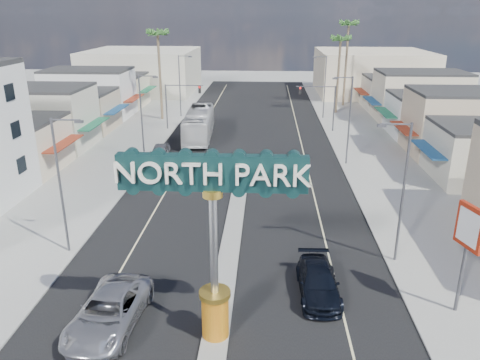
# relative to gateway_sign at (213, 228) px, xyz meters

# --- Properties ---
(ground) EXTENTS (160.00, 160.00, 0.00)m
(ground) POSITION_rel_gateway_sign_xyz_m (0.00, 28.02, -5.93)
(ground) COLOR gray
(ground) RESTS_ON ground
(road) EXTENTS (20.00, 120.00, 0.01)m
(road) POSITION_rel_gateway_sign_xyz_m (0.00, 28.02, -5.92)
(road) COLOR black
(road) RESTS_ON ground
(median_island) EXTENTS (1.30, 30.00, 0.16)m
(median_island) POSITION_rel_gateway_sign_xyz_m (0.00, 12.02, -5.85)
(median_island) COLOR gray
(median_island) RESTS_ON ground
(sidewalk_left) EXTENTS (8.00, 120.00, 0.12)m
(sidewalk_left) POSITION_rel_gateway_sign_xyz_m (-14.00, 28.02, -5.87)
(sidewalk_left) COLOR gray
(sidewalk_left) RESTS_ON ground
(sidewalk_right) EXTENTS (8.00, 120.00, 0.12)m
(sidewalk_right) POSITION_rel_gateway_sign_xyz_m (14.00, 28.02, -5.87)
(sidewalk_right) COLOR gray
(sidewalk_right) RESTS_ON ground
(storefront_row_left) EXTENTS (12.00, 42.00, 6.00)m
(storefront_row_left) POSITION_rel_gateway_sign_xyz_m (-24.00, 41.02, -2.93)
(storefront_row_left) COLOR beige
(storefront_row_left) RESTS_ON ground
(storefront_row_right) EXTENTS (12.00, 42.00, 6.00)m
(storefront_row_right) POSITION_rel_gateway_sign_xyz_m (24.00, 41.02, -2.93)
(storefront_row_right) COLOR #B7B29E
(storefront_row_right) RESTS_ON ground
(backdrop_far_left) EXTENTS (20.00, 20.00, 8.00)m
(backdrop_far_left) POSITION_rel_gateway_sign_xyz_m (-22.00, 73.02, -1.93)
(backdrop_far_left) COLOR #B7B29E
(backdrop_far_left) RESTS_ON ground
(backdrop_far_right) EXTENTS (20.00, 20.00, 8.00)m
(backdrop_far_right) POSITION_rel_gateway_sign_xyz_m (22.00, 73.02, -1.93)
(backdrop_far_right) COLOR beige
(backdrop_far_right) RESTS_ON ground
(gateway_sign) EXTENTS (8.20, 1.50, 9.15)m
(gateway_sign) POSITION_rel_gateway_sign_xyz_m (0.00, 0.00, 0.00)
(gateway_sign) COLOR #C3540F
(gateway_sign) RESTS_ON median_island
(traffic_signal_left) EXTENTS (5.09, 0.45, 6.00)m
(traffic_signal_left) POSITION_rel_gateway_sign_xyz_m (-9.18, 42.02, -1.65)
(traffic_signal_left) COLOR #47474C
(traffic_signal_left) RESTS_ON ground
(traffic_signal_right) EXTENTS (5.09, 0.45, 6.00)m
(traffic_signal_right) POSITION_rel_gateway_sign_xyz_m (9.18, 42.02, -1.65)
(traffic_signal_right) COLOR #47474C
(traffic_signal_right) RESTS_ON ground
(streetlight_l_near) EXTENTS (2.03, 0.22, 9.00)m
(streetlight_l_near) POSITION_rel_gateway_sign_xyz_m (-10.43, 8.02, -0.86)
(streetlight_l_near) COLOR #47474C
(streetlight_l_near) RESTS_ON ground
(streetlight_l_mid) EXTENTS (2.03, 0.22, 9.00)m
(streetlight_l_mid) POSITION_rel_gateway_sign_xyz_m (-10.43, 28.02, -0.86)
(streetlight_l_mid) COLOR #47474C
(streetlight_l_mid) RESTS_ON ground
(streetlight_l_far) EXTENTS (2.03, 0.22, 9.00)m
(streetlight_l_far) POSITION_rel_gateway_sign_xyz_m (-10.43, 50.02, -0.86)
(streetlight_l_far) COLOR #47474C
(streetlight_l_far) RESTS_ON ground
(streetlight_r_near) EXTENTS (2.03, 0.22, 9.00)m
(streetlight_r_near) POSITION_rel_gateway_sign_xyz_m (10.43, 8.02, -0.86)
(streetlight_r_near) COLOR #47474C
(streetlight_r_near) RESTS_ON ground
(streetlight_r_mid) EXTENTS (2.03, 0.22, 9.00)m
(streetlight_r_mid) POSITION_rel_gateway_sign_xyz_m (10.43, 28.02, -0.86)
(streetlight_r_mid) COLOR #47474C
(streetlight_r_mid) RESTS_ON ground
(streetlight_r_far) EXTENTS (2.03, 0.22, 9.00)m
(streetlight_r_far) POSITION_rel_gateway_sign_xyz_m (10.43, 50.02, -0.86)
(streetlight_r_far) COLOR #47474C
(streetlight_r_far) RESTS_ON ground
(palm_left_far) EXTENTS (2.60, 2.60, 13.10)m
(palm_left_far) POSITION_rel_gateway_sign_xyz_m (-13.00, 48.02, 5.57)
(palm_left_far) COLOR brown
(palm_left_far) RESTS_ON ground
(palm_right_mid) EXTENTS (2.60, 2.60, 12.10)m
(palm_right_mid) POSITION_rel_gateway_sign_xyz_m (13.00, 54.02, 4.67)
(palm_right_mid) COLOR brown
(palm_right_mid) RESTS_ON ground
(palm_right_far) EXTENTS (2.60, 2.60, 14.10)m
(palm_right_far) POSITION_rel_gateway_sign_xyz_m (15.00, 60.02, 6.46)
(palm_right_far) COLOR brown
(palm_right_far) RESTS_ON ground
(suv_left) EXTENTS (3.41, 6.59, 1.78)m
(suv_left) POSITION_rel_gateway_sign_xyz_m (-5.40, 0.52, -5.04)
(suv_left) COLOR #B1B1B6
(suv_left) RESTS_ON ground
(suv_right) EXTENTS (2.32, 5.39, 1.55)m
(suv_right) POSITION_rel_gateway_sign_xyz_m (5.33, 4.03, -5.15)
(suv_right) COLOR black
(suv_right) RESTS_ON ground
(car_parked_left) EXTENTS (2.32, 4.93, 1.63)m
(car_parked_left) POSITION_rel_gateway_sign_xyz_m (-9.00, 28.51, -5.11)
(car_parked_left) COLOR slate
(car_parked_left) RESTS_ON ground
(city_bus) EXTENTS (3.65, 12.87, 3.55)m
(city_bus) POSITION_rel_gateway_sign_xyz_m (-6.13, 37.89, -4.15)
(city_bus) COLOR silver
(city_bus) RESTS_ON ground
(bank_pylon_sign) EXTENTS (0.75, 1.85, 5.95)m
(bank_pylon_sign) POSITION_rel_gateway_sign_xyz_m (12.44, 2.79, -1.31)
(bank_pylon_sign) COLOR #47474C
(bank_pylon_sign) RESTS_ON sidewalk_right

